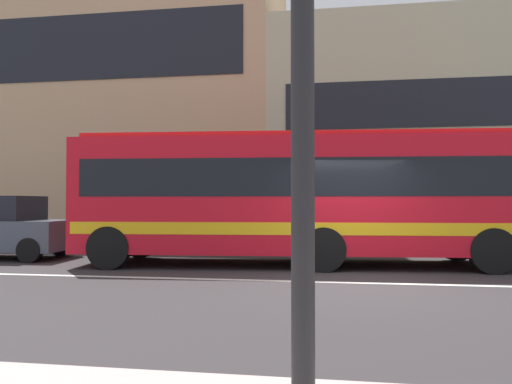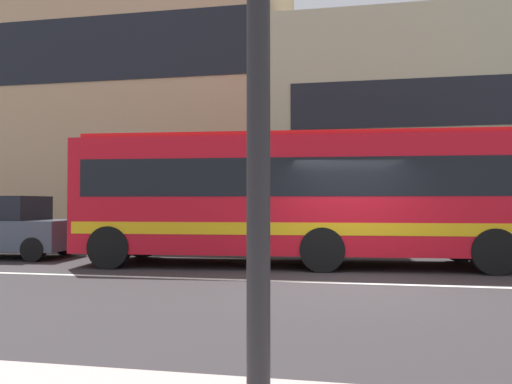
{
  "view_description": "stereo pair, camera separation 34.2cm",
  "coord_description": "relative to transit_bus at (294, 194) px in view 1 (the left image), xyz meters",
  "views": [
    {
      "loc": [
        -0.61,
        -9.26,
        1.55
      ],
      "look_at": [
        -2.33,
        2.3,
        1.81
      ],
      "focal_mm": 32.93,
      "sensor_mm": 36.0,
      "label": 1
    },
    {
      "loc": [
        -0.27,
        -9.2,
        1.55
      ],
      "look_at": [
        -2.33,
        2.3,
        1.81
      ],
      "focal_mm": 32.93,
      "sensor_mm": 36.0,
      "label": 2
    }
  ],
  "objects": [
    {
      "name": "transit_bus",
      "position": [
        0.0,
        0.0,
        0.0
      ],
      "size": [
        10.75,
        3.22,
        3.2
      ],
      "color": "red",
      "rests_on": "ground_plane"
    },
    {
      "name": "ground_plane",
      "position": [
        1.38,
        -2.46,
        -1.76
      ],
      "size": [
        160.0,
        160.0,
        0.0
      ],
      "primitive_type": "plane",
      "color": "#322E30"
    },
    {
      "name": "apartment_block_right",
      "position": [
        8.43,
        11.51,
        2.8
      ],
      "size": [
        19.99,
        9.92,
        9.12
      ],
      "color": "#B3B591",
      "rests_on": "ground_plane"
    },
    {
      "name": "apartment_block_left",
      "position": [
        -12.75,
        11.51,
        5.21
      ],
      "size": [
        22.36,
        9.92,
        13.94
      ],
      "color": "tan",
      "rests_on": "ground_plane"
    },
    {
      "name": "hedge_row_far",
      "position": [
        4.13,
        3.81,
        -1.38
      ],
      "size": [
        19.6,
        1.1,
        0.77
      ],
      "primitive_type": "cube",
      "color": "#3C6937",
      "rests_on": "ground_plane"
    },
    {
      "name": "lane_centre_line",
      "position": [
        1.38,
        -2.46,
        -1.76
      ],
      "size": [
        60.0,
        0.16,
        0.01
      ],
      "primitive_type": "cube",
      "color": "silver",
      "rests_on": "ground_plane"
    }
  ]
}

